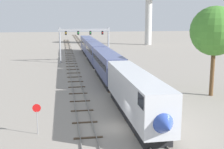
{
  "coord_description": "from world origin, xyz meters",
  "views": [
    {
      "loc": [
        -5.56,
        -27.03,
        10.57
      ],
      "look_at": [
        1.0,
        12.0,
        3.0
      ],
      "focal_mm": 47.88,
      "sensor_mm": 36.0,
      "label": 1
    }
  ],
  "objects_px": {
    "passenger_train": "(100,57)",
    "stop_sign": "(37,115)",
    "trackside_tree_left": "(215,31)",
    "signal_gantry": "(84,37)"
  },
  "relations": [
    {
      "from": "passenger_train",
      "to": "trackside_tree_left",
      "type": "height_order",
      "value": "trackside_tree_left"
    },
    {
      "from": "passenger_train",
      "to": "trackside_tree_left",
      "type": "xyz_separation_m",
      "value": [
        12.49,
        -22.65,
        6.17
      ]
    },
    {
      "from": "stop_sign",
      "to": "trackside_tree_left",
      "type": "bearing_deg",
      "value": 24.59
    },
    {
      "from": "passenger_train",
      "to": "signal_gantry",
      "type": "bearing_deg",
      "value": 101.29
    },
    {
      "from": "passenger_train",
      "to": "stop_sign",
      "type": "relative_size",
      "value": 27.2
    },
    {
      "from": "signal_gantry",
      "to": "stop_sign",
      "type": "bearing_deg",
      "value": -99.94
    },
    {
      "from": "passenger_train",
      "to": "stop_sign",
      "type": "bearing_deg",
      "value": -106.89
    },
    {
      "from": "stop_sign",
      "to": "trackside_tree_left",
      "type": "distance_m",
      "value": 25.68
    },
    {
      "from": "signal_gantry",
      "to": "stop_sign",
      "type": "distance_m",
      "value": 45.08
    },
    {
      "from": "passenger_train",
      "to": "signal_gantry",
      "type": "distance_m",
      "value": 12.0
    }
  ]
}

